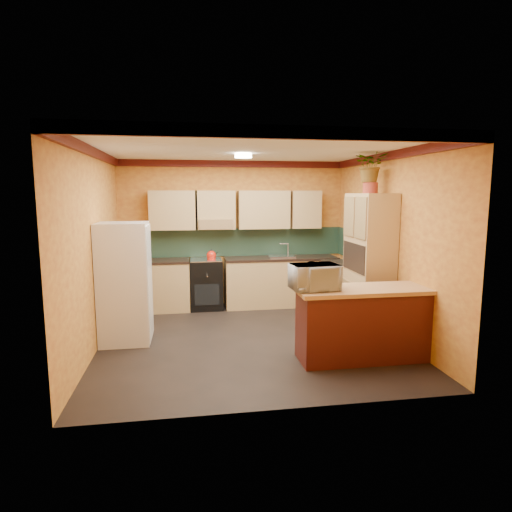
{
  "coord_description": "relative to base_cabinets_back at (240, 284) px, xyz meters",
  "views": [
    {
      "loc": [
        -0.86,
        -5.94,
        2.09
      ],
      "look_at": [
        0.17,
        0.45,
        1.15
      ],
      "focal_mm": 30.0,
      "sensor_mm": 36.0,
      "label": 1
    }
  ],
  "objects": [
    {
      "name": "stove",
      "position": [
        -0.63,
        -0.0,
        0.02
      ],
      "size": [
        0.58,
        0.58,
        0.91
      ],
      "primitive_type": "cube",
      "color": "black",
      "rests_on": "ground"
    },
    {
      "name": "microwave",
      "position": [
        0.58,
        -2.79,
        0.65
      ],
      "size": [
        0.6,
        0.43,
        0.31
      ],
      "primitive_type": "imported",
      "rotation": [
        0.0,
        0.0,
        0.08
      ],
      "color": "silver",
      "rests_on": "bar_top"
    },
    {
      "name": "countertop_back",
      "position": [
        0.0,
        -0.0,
        0.46
      ],
      "size": [
        3.65,
        0.62,
        0.04
      ],
      "primitive_type": "cube",
      "color": "black",
      "rests_on": "base_cabinets_back"
    },
    {
      "name": "pantry",
      "position": [
        1.77,
        -1.7,
        0.61
      ],
      "size": [
        0.48,
        0.9,
        2.1
      ],
      "primitive_type": "cube",
      "color": "tan",
      "rests_on": "ground"
    },
    {
      "name": "room_shell",
      "position": [
        -0.06,
        -1.52,
        1.65
      ],
      "size": [
        4.24,
        4.24,
        2.72
      ],
      "color": "black",
      "rests_on": "ground"
    },
    {
      "name": "base_cabinets_right",
      "position": [
        1.72,
        -0.81,
        0.0
      ],
      "size": [
        0.6,
        0.8,
        0.88
      ],
      "primitive_type": "cube",
      "color": "tan",
      "rests_on": "ground"
    },
    {
      "name": "countertop_right",
      "position": [
        1.72,
        -0.81,
        0.46
      ],
      "size": [
        0.62,
        0.8,
        0.04
      ],
      "primitive_type": "cube",
      "color": "black",
      "rests_on": "base_cabinets_right"
    },
    {
      "name": "sink",
      "position": [
        0.77,
        0.0,
        0.5
      ],
      "size": [
        0.48,
        0.4,
        0.03
      ],
      "primitive_type": "cube",
      "color": "silver",
      "rests_on": "countertop_back"
    },
    {
      "name": "fern",
      "position": [
        1.77,
        -1.65,
        2.08
      ],
      "size": [
        0.58,
        0.55,
        0.51
      ],
      "primitive_type": "imported",
      "rotation": [
        0.0,
        0.0,
        -0.38
      ],
      "color": "tan",
      "rests_on": "fern_pot"
    },
    {
      "name": "breakfast_bar",
      "position": [
        1.31,
        -2.79,
        0.0
      ],
      "size": [
        1.8,
        0.55,
        0.88
      ],
      "primitive_type": "cube",
      "color": "#531313",
      "rests_on": "ground"
    },
    {
      "name": "fridge",
      "position": [
        -1.83,
        -1.62,
        0.41
      ],
      "size": [
        0.68,
        0.66,
        1.7
      ],
      "primitive_type": "cube",
      "color": "silver",
      "rests_on": "ground"
    },
    {
      "name": "kettle",
      "position": [
        -0.53,
        -0.05,
        0.56
      ],
      "size": [
        0.19,
        0.19,
        0.18
      ],
      "primitive_type": null,
      "rotation": [
        0.0,
        0.0,
        -0.14
      ],
      "color": "red",
      "rests_on": "stove"
    },
    {
      "name": "bar_top",
      "position": [
        1.31,
        -2.79,
        0.47
      ],
      "size": [
        1.9,
        0.65,
        0.05
      ],
      "primitive_type": "cube",
      "color": "tan",
      "rests_on": "breakfast_bar"
    },
    {
      "name": "base_cabinets_back",
      "position": [
        0.0,
        0.0,
        0.0
      ],
      "size": [
        3.65,
        0.6,
        0.88
      ],
      "primitive_type": "cube",
      "color": "tan",
      "rests_on": "ground"
    },
    {
      "name": "fern_pot",
      "position": [
        1.77,
        -1.65,
        1.74
      ],
      "size": [
        0.22,
        0.22,
        0.16
      ],
      "primitive_type": "cylinder",
      "color": "maroon",
      "rests_on": "pantry"
    }
  ]
}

